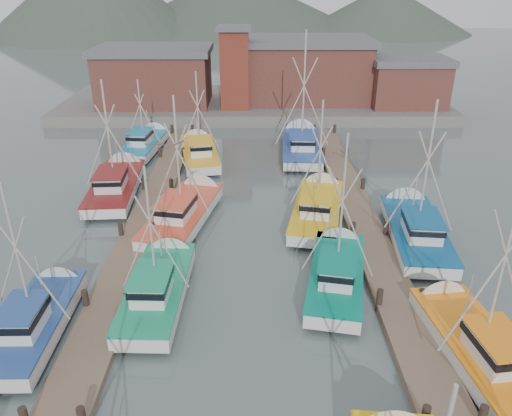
{
  "coord_description": "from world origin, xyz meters",
  "views": [
    {
      "loc": [
        0.01,
        -21.57,
        14.8
      ],
      "look_at": [
        0.14,
        4.1,
        2.6
      ],
      "focal_mm": 35.0,
      "sensor_mm": 36.0,
      "label": 1
    }
  ],
  "objects_px": {
    "boat_8": "(186,211)",
    "boat_12": "(199,152)",
    "boat_4": "(160,285)",
    "lookout_tower": "(235,67)"
  },
  "relations": [
    {
      "from": "lookout_tower",
      "to": "boat_4",
      "type": "relative_size",
      "value": 0.99
    },
    {
      "from": "boat_4",
      "to": "boat_12",
      "type": "distance_m",
      "value": 20.24
    },
    {
      "from": "boat_12",
      "to": "boat_4",
      "type": "bearing_deg",
      "value": -100.09
    },
    {
      "from": "lookout_tower",
      "to": "boat_4",
      "type": "height_order",
      "value": "lookout_tower"
    },
    {
      "from": "lookout_tower",
      "to": "boat_4",
      "type": "distance_m",
      "value": 34.26
    },
    {
      "from": "boat_12",
      "to": "boat_8",
      "type": "bearing_deg",
      "value": -98.87
    },
    {
      "from": "boat_8",
      "to": "boat_12",
      "type": "bearing_deg",
      "value": 102.96
    },
    {
      "from": "lookout_tower",
      "to": "boat_8",
      "type": "relative_size",
      "value": 0.86
    },
    {
      "from": "boat_4",
      "to": "boat_12",
      "type": "bearing_deg",
      "value": 91.84
    },
    {
      "from": "lookout_tower",
      "to": "boat_8",
      "type": "distance_m",
      "value": 25.91
    }
  ]
}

